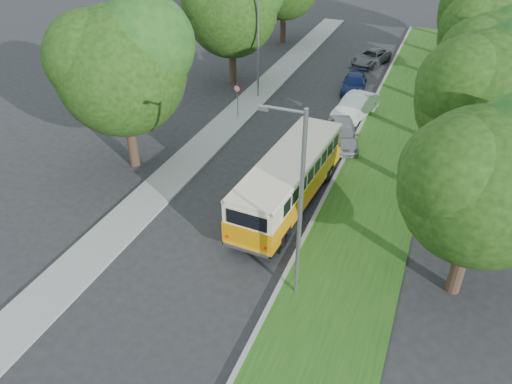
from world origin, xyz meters
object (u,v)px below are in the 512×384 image
at_px(lamppost_near, 298,203).
at_px(car_white, 355,107).
at_px(lamppost_far, 257,42).
at_px(car_grey, 371,57).
at_px(car_silver, 343,134).
at_px(car_blue, 354,84).
at_px(vintage_bus, 289,181).

bearing_deg(lamppost_near, car_white, 94.39).
distance_m(lamppost_far, car_grey, 12.89).
xyz_separation_m(lamppost_near, car_silver, (-1.21, 13.37, -3.64)).
relative_size(car_silver, car_blue, 1.02).
bearing_deg(car_silver, vintage_bus, -115.24).
bearing_deg(car_silver, car_blue, 80.04).
relative_size(lamppost_near, car_white, 1.73).
distance_m(car_white, car_grey, 11.49).
height_order(car_silver, car_white, car_white).
bearing_deg(car_white, lamppost_near, -72.64).
bearing_deg(lamppost_near, car_grey, 94.74).
bearing_deg(lamppost_near, car_silver, 95.16).
height_order(car_silver, car_blue, car_silver).
height_order(lamppost_far, car_grey, lamppost_far).
relative_size(car_silver, car_grey, 0.95).
distance_m(lamppost_near, vintage_bus, 6.89).
bearing_deg(car_grey, lamppost_near, -69.48).
xyz_separation_m(car_silver, car_blue, (-1.23, 8.90, -0.12)).
height_order(lamppost_near, vintage_bus, lamppost_near).
distance_m(car_silver, car_white, 4.27).
relative_size(car_white, car_grey, 1.03).
xyz_separation_m(vintage_bus, car_silver, (0.99, 7.54, -0.69)).
bearing_deg(car_grey, lamppost_far, -105.77).
xyz_separation_m(lamppost_far, car_grey, (6.50, 10.58, -3.49)).
height_order(lamppost_near, car_white, lamppost_near).
relative_size(vintage_bus, car_silver, 2.24).
xyz_separation_m(lamppost_far, car_white, (7.55, -0.86, -3.35)).
relative_size(lamppost_near, car_grey, 1.78).
bearing_deg(car_blue, lamppost_near, -89.63).
bearing_deg(car_grey, car_blue, -74.40).
bearing_deg(car_silver, lamppost_near, -102.64).
xyz_separation_m(vintage_bus, car_white, (0.84, 11.81, -0.65)).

